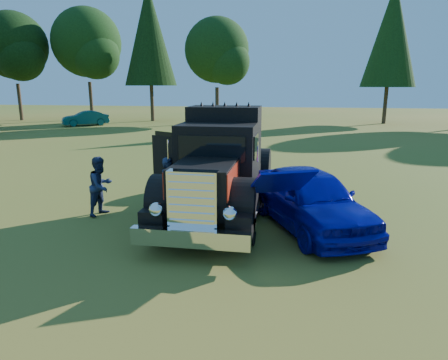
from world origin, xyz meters
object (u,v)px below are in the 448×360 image
spectator_near (169,186)px  diamond_t_truck (219,170)px  hotrod_coupe (310,198)px  spectator_far (101,186)px  distant_teal_car (85,118)px

spectator_near → diamond_t_truck: bearing=-46.9°
hotrod_coupe → spectator_near: 3.91m
spectator_far → distant_teal_car: spectator_far is taller
spectator_far → spectator_near: bearing=-63.1°
diamond_t_truck → spectator_far: bearing=-169.4°
hotrod_coupe → spectator_far: size_ratio=2.95×
spectator_near → distant_teal_car: 28.19m
diamond_t_truck → spectator_near: diamond_t_truck is taller
diamond_t_truck → hotrod_coupe: 2.64m
diamond_t_truck → spectator_far: 3.37m
spectator_far → distant_teal_car: 27.51m
spectator_near → spectator_far: size_ratio=0.98×
distant_teal_car → spectator_near: bearing=-4.2°
diamond_t_truck → spectator_near: size_ratio=4.37×
spectator_far → distant_teal_car: bearing=45.7°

